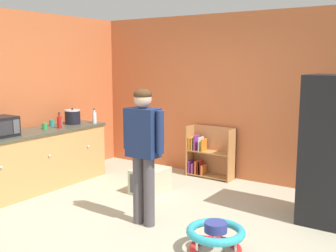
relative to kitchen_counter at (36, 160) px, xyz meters
name	(u,v)px	position (x,y,z in m)	size (l,w,h in m)	color
ground_plane	(149,222)	(2.20, -0.09, -0.45)	(12.00, 12.00, 0.00)	#BAB499
back_wall	(234,97)	(2.20, 2.24, 0.90)	(5.20, 0.06, 2.70)	#C4653A
left_side_wall	(52,96)	(-0.43, 0.72, 0.90)	(0.06, 2.99, 2.70)	#C66336
kitchen_counter	(36,160)	(0.00, 0.00, 0.00)	(0.65, 2.43, 0.90)	tan
refrigerator	(335,150)	(4.04, 1.14, 0.44)	(0.73, 0.68, 1.78)	black
bookshelf	(208,155)	(1.85, 2.06, -0.08)	(0.80, 0.28, 0.85)	#BA7F47
standing_person	(143,144)	(2.19, -0.18, 0.53)	(0.57, 0.22, 1.63)	#524B51
baby_walker	(216,237)	(3.24, -0.35, -0.29)	(0.60, 0.60, 0.32)	red
pet_carrier	(150,180)	(1.53, 0.83, -0.27)	(0.42, 0.55, 0.36)	beige
crock_pot	(73,117)	(-0.03, 0.80, 0.57)	(0.26, 0.26, 0.27)	black
clear_bottle	(94,117)	(0.22, 1.06, 0.55)	(0.07, 0.07, 0.25)	silver
ketchup_bottle	(59,122)	(0.12, 0.38, 0.55)	(0.07, 0.07, 0.25)	red
white_cup	(60,123)	(-0.08, 0.56, 0.50)	(0.08, 0.08, 0.10)	white
green_cup	(45,126)	(0.01, 0.19, 0.50)	(0.08, 0.08, 0.10)	green
teal_cup	(52,123)	(-0.16, 0.47, 0.50)	(0.08, 0.08, 0.10)	teal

